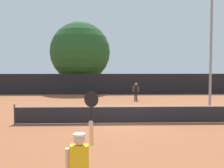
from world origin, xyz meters
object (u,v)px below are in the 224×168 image
object	(u,v)px
player_receiving	(136,90)
parked_car_near	(93,85)
player_serving	(80,161)
light_pole	(211,39)
parked_car_mid	(120,84)
tennis_ball	(153,113)
large_tree	(80,52)

from	to	relation	value
player_receiving	parked_car_near	world-z (taller)	parked_car_near
player_receiving	parked_car_near	size ratio (longest dim) A/B	0.37
player_serving	light_pole	size ratio (longest dim) A/B	0.29
player_receiving	parked_car_mid	size ratio (longest dim) A/B	0.36
player_receiving	tennis_ball	world-z (taller)	player_receiving
tennis_ball	parked_car_near	size ratio (longest dim) A/B	0.02
player_serving	parked_car_mid	distance (m)	32.92
tennis_ball	parked_car_near	bearing A→B (deg)	103.98
player_receiving	large_tree	world-z (taller)	large_tree
large_tree	parked_car_mid	xyz separation A→B (m)	(5.39, 3.32, -4.30)
tennis_ball	parked_car_near	xyz separation A→B (m)	(-4.73, 18.98, 0.74)
tennis_ball	player_serving	bearing A→B (deg)	-107.10
light_pole	parked_car_mid	world-z (taller)	light_pole
parked_car_mid	large_tree	bearing A→B (deg)	-156.74
player_serving	light_pole	bearing A→B (deg)	59.08
parked_car_near	parked_car_mid	xyz separation A→B (m)	(3.85, 1.22, 0.00)
parked_car_mid	light_pole	bearing A→B (deg)	-83.39
player_receiving	player_serving	bearing A→B (deg)	79.77
player_serving	parked_car_near	distance (m)	31.58
parked_car_near	tennis_ball	bearing A→B (deg)	-69.46
player_receiving	large_tree	distance (m)	11.94
player_receiving	parked_car_near	distance (m)	12.40
parked_car_near	parked_car_mid	world-z (taller)	same
parked_car_mid	parked_car_near	bearing A→B (deg)	-170.73
player_receiving	parked_car_mid	bearing A→B (deg)	-87.25
light_pole	player_serving	bearing A→B (deg)	-120.92
parked_car_mid	tennis_ball	bearing A→B (deg)	-95.86
tennis_ball	player_receiving	bearing A→B (deg)	92.04
tennis_ball	large_tree	distance (m)	18.70
player_serving	light_pole	world-z (taller)	light_pole
tennis_ball	parked_car_mid	xyz separation A→B (m)	(-0.88, 20.20, 0.74)
light_pole	parked_car_mid	distance (m)	20.35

